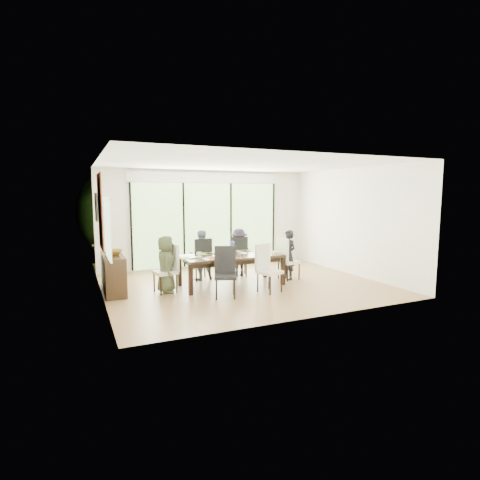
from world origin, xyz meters
name	(u,v)px	position (x,y,z in m)	size (l,w,h in m)	color
floor	(245,285)	(0.00, 0.00, -0.01)	(6.00, 5.00, 0.01)	brown
ceiling	(245,163)	(0.00, 0.00, 2.71)	(6.00, 5.00, 0.01)	white
wall_back	(207,219)	(0.00, 2.51, 1.35)	(6.00, 0.02, 2.70)	white
wall_front	(310,237)	(0.00, -2.51, 1.35)	(6.00, 0.02, 2.70)	white
wall_left	(100,231)	(-3.01, 0.00, 1.35)	(0.02, 5.00, 2.70)	beige
wall_right	(352,222)	(3.01, 0.00, 1.35)	(0.02, 5.00, 2.70)	silver
glass_doors	(208,224)	(0.00, 2.47, 1.20)	(4.20, 0.02, 2.30)	#598C3F
blinds_header	(208,178)	(0.00, 2.46, 2.50)	(4.40, 0.06, 0.28)	white
mullion_a	(131,227)	(-2.10, 2.46, 1.20)	(0.05, 0.04, 2.30)	black
mullion_b	(184,225)	(-0.70, 2.46, 1.20)	(0.05, 0.04, 2.30)	black
mullion_c	(231,223)	(0.70, 2.46, 1.20)	(0.05, 0.04, 2.30)	black
mullion_d	(273,222)	(2.10, 2.46, 1.20)	(0.05, 0.04, 2.30)	black
side_window	(108,228)	(-2.97, -1.20, 1.50)	(0.02, 0.90, 1.00)	#8CAD7F
deck	(198,262)	(0.00, 3.40, -0.05)	(6.00, 1.80, 0.10)	brown
rail_top	(191,240)	(0.00, 4.20, 0.55)	(6.00, 0.08, 0.06)	brown
foliage_left	(128,213)	(-1.80, 5.20, 1.44)	(3.20, 3.20, 3.20)	#14380F
foliage_mid	(188,201)	(0.40, 5.80, 1.80)	(4.00, 4.00, 4.00)	#14380F
foliage_right	(242,216)	(2.20, 5.00, 1.26)	(2.80, 2.80, 2.80)	#14380F
foliage_far	(157,206)	(-0.60, 6.50, 1.62)	(3.60, 3.60, 3.60)	#14380F
table_top	(231,256)	(-0.27, 0.11, 0.67)	(2.22, 1.02, 0.06)	black
table_apron	(231,260)	(-0.27, 0.11, 0.58)	(2.03, 0.83, 0.09)	black
table_leg_fl	(191,280)	(-1.35, -0.32, 0.32)	(0.08, 0.08, 0.64)	black
table_leg_fr	(283,271)	(0.81, -0.32, 0.32)	(0.08, 0.08, 0.64)	black
table_leg_bl	(180,272)	(-1.35, 0.54, 0.32)	(0.08, 0.08, 0.64)	black
table_leg_br	(265,264)	(0.81, 0.54, 0.32)	(0.08, 0.08, 0.64)	black
chair_left_end	(165,268)	(-1.77, 0.11, 0.51)	(0.43, 0.43, 1.02)	white
chair_right_end	(289,258)	(1.23, 0.11, 0.51)	(0.43, 0.43, 1.02)	white
chair_far_left	(200,259)	(-0.72, 0.96, 0.51)	(0.43, 0.43, 1.02)	black
chair_far_right	(239,256)	(0.28, 0.96, 0.51)	(0.43, 0.43, 1.02)	black
chair_near_left	(225,272)	(-0.77, -0.76, 0.51)	(0.43, 0.43, 1.02)	black
chair_near_right	(270,268)	(0.23, -0.76, 0.51)	(0.43, 0.43, 1.02)	white
person_left_end	(166,264)	(-1.75, 0.11, 0.60)	(0.56, 0.35, 1.19)	#444C33
person_right_end	(288,255)	(1.21, 0.11, 0.60)	(0.56, 0.35, 1.19)	black
person_far_left	(201,255)	(-0.72, 0.94, 0.60)	(0.56, 0.35, 1.19)	#728EA6
person_far_right	(239,252)	(0.28, 0.94, 0.60)	(0.56, 0.35, 1.19)	#281F2F
placemat_left	(190,258)	(-1.22, 0.11, 0.70)	(0.41, 0.30, 0.01)	#7EA239
placemat_right	(269,252)	(0.68, 0.11, 0.70)	(0.41, 0.30, 0.01)	#83AA3C
placemat_far_l	(207,254)	(-0.72, 0.51, 0.70)	(0.41, 0.30, 0.01)	#86A83C
placemat_far_r	(246,251)	(0.28, 0.51, 0.70)	(0.41, 0.30, 0.01)	#84C345
placemat_paper	(213,259)	(-0.82, -0.19, 0.70)	(0.41, 0.30, 0.01)	white
tablet_far_l	(211,253)	(-0.62, 0.46, 0.70)	(0.24, 0.17, 0.01)	black
tablet_far_r	(245,251)	(0.23, 0.46, 0.70)	(0.22, 0.16, 0.01)	black
papers	(260,253)	(0.43, 0.06, 0.70)	(0.28, 0.20, 0.00)	white
platter_base	(213,258)	(-0.82, -0.19, 0.71)	(0.24, 0.24, 0.02)	white
platter_snacks	(213,257)	(-0.82, -0.19, 0.73)	(0.18, 0.18, 0.01)	#CC6518
vase	(233,252)	(-0.22, 0.16, 0.75)	(0.07, 0.07, 0.11)	silver
hyacinth_stems	(233,247)	(-0.22, 0.16, 0.86)	(0.04, 0.04, 0.15)	#337226
hyacinth_blooms	(233,243)	(-0.22, 0.16, 0.95)	(0.10, 0.10, 0.10)	#4947B3
laptop	(196,258)	(-1.12, 0.01, 0.71)	(0.31, 0.20, 0.02)	silver
cup_a	(199,254)	(-0.97, 0.26, 0.74)	(0.11, 0.11, 0.09)	white
cup_b	(239,253)	(-0.12, 0.01, 0.74)	(0.09, 0.09, 0.09)	white
cup_c	(261,250)	(0.53, 0.21, 0.74)	(0.11, 0.11, 0.09)	white
book	(241,253)	(-0.02, 0.16, 0.70)	(0.15, 0.21, 0.02)	white
sideboard	(113,273)	(-2.76, 0.61, 0.40)	(0.40, 1.42, 0.80)	black
bowl	(113,253)	(-2.76, 0.51, 0.85)	(0.42, 0.42, 0.10)	#8B601E
candlestick_base	(111,251)	(-2.76, 0.96, 0.82)	(0.09, 0.09, 0.04)	black
candlestick_shaft	(109,225)	(-2.76, 0.96, 1.37)	(0.02, 0.02, 1.11)	black
candlestick_pan	(108,200)	(-2.76, 0.96, 1.92)	(0.09, 0.09, 0.03)	black
candle	(108,197)	(-2.76, 0.96, 1.98)	(0.03, 0.03, 0.09)	silver
tapestry	(100,212)	(-2.97, 0.40, 1.70)	(0.02, 1.00, 1.50)	maroon
art_frame	(96,207)	(-2.97, 1.70, 1.75)	(0.03, 0.55, 0.65)	black
art_canvas	(97,207)	(-2.95, 1.70, 1.75)	(0.01, 0.45, 0.55)	#1B5557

